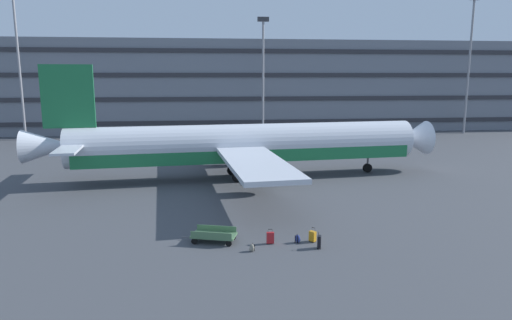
# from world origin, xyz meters

# --- Properties ---
(ground_plane) EXTENTS (600.00, 600.00, 0.00)m
(ground_plane) POSITION_xyz_m (0.00, 0.00, 0.00)
(ground_plane) COLOR #424449
(terminal_structure) EXTENTS (155.03, 17.77, 15.88)m
(terminal_structure) POSITION_xyz_m (0.00, 43.42, 7.94)
(terminal_structure) COLOR slate
(terminal_structure) RESTS_ON ground_plane
(airliner) EXTENTS (39.19, 31.74, 10.76)m
(airliner) POSITION_xyz_m (-4.45, -0.03, 3.23)
(airliner) COLOR silver
(airliner) RESTS_ON ground_plane
(light_mast_far_left) EXTENTS (1.80, 0.50, 22.08)m
(light_mast_far_left) POSITION_xyz_m (-35.70, 30.60, 12.73)
(light_mast_far_left) COLOR gray
(light_mast_far_left) RESTS_ON ground_plane
(light_mast_left) EXTENTS (1.80, 0.50, 18.90)m
(light_mast_left) POSITION_xyz_m (1.46, 30.60, 11.09)
(light_mast_left) COLOR gray
(light_mast_left) RESTS_ON ground_plane
(light_mast_center_left) EXTENTS (1.80, 0.50, 22.78)m
(light_mast_center_left) POSITION_xyz_m (36.48, 30.60, 13.10)
(light_mast_center_left) COLOR gray
(light_mast_center_left) RESTS_ON ground_plane
(suitcase_teal) EXTENTS (0.46, 0.25, 0.88)m
(suitcase_teal) POSITION_xyz_m (-4.40, -17.84, 0.38)
(suitcase_teal) COLOR #B21E23
(suitcase_teal) RESTS_ON ground_plane
(suitcase_purple) EXTENTS (0.44, 0.46, 0.87)m
(suitcase_purple) POSITION_xyz_m (-1.84, -17.81, 0.35)
(suitcase_purple) COLOR orange
(suitcase_purple) RESTS_ON ground_plane
(suitcase_navy) EXTENTS (0.31, 0.41, 0.96)m
(suitcase_navy) POSITION_xyz_m (-1.71, -18.88, 0.40)
(suitcase_navy) COLOR black
(suitcase_navy) RESTS_ON ground_plane
(backpack_black) EXTENTS (0.41, 0.43, 0.56)m
(backpack_black) POSITION_xyz_m (-2.76, -17.88, 0.24)
(backpack_black) COLOR navy
(backpack_black) RESTS_ON ground_plane
(backpack_upright) EXTENTS (0.36, 0.38, 0.50)m
(backpack_upright) POSITION_xyz_m (-5.61, -18.92, 0.22)
(backpack_upright) COLOR gray
(backpack_upright) RESTS_ON ground_plane
(baggage_cart) EXTENTS (3.35, 1.99, 0.82)m
(baggage_cart) POSITION_xyz_m (-7.71, -17.17, 0.43)
(baggage_cart) COLOR #4C724C
(baggage_cart) RESTS_ON ground_plane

